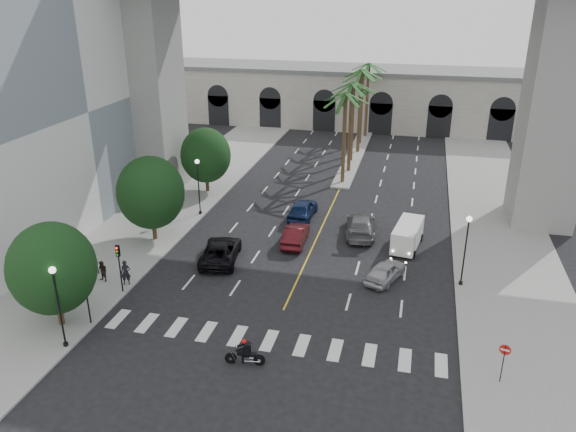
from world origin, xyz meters
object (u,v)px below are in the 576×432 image
object	(u,v)px
lamp_post_left_near	(58,300)
lamp_post_left_far	(198,182)
car_c	(221,251)
car_d	(361,225)
do_not_enter_sign	(504,356)
cargo_van	(407,235)
traffic_signal_far	(119,261)
car_e	(303,209)
traffic_signal_near	(86,290)
lamp_post_right	(466,245)
car_b	(296,235)
pedestrian_b	(102,271)
motorcycle_rider	(246,353)
car_a	(385,271)
pedestrian_a	(126,273)

from	to	relation	value
lamp_post_left_near	lamp_post_left_far	world-z (taller)	same
car_c	car_d	bearing A→B (deg)	-152.76
do_not_enter_sign	cargo_van	bearing A→B (deg)	125.34
traffic_signal_far	car_e	distance (m)	18.61
traffic_signal_near	car_e	world-z (taller)	traffic_signal_near
traffic_signal_near	traffic_signal_far	xyz separation A→B (m)	(0.00, 4.00, 0.00)
lamp_post_left_far	lamp_post_right	distance (m)	24.16
car_b	car_d	xyz separation A→B (m)	(4.95, 3.07, 0.07)
car_c	do_not_enter_sign	bearing A→B (deg)	142.85
traffic_signal_near	do_not_enter_sign	size ratio (longest dim) A/B	1.48
traffic_signal_far	lamp_post_left_far	bearing A→B (deg)	90.40
pedestrian_b	lamp_post_left_far	bearing A→B (deg)	98.43
lamp_post_right	traffic_signal_far	distance (m)	23.62
lamp_post_left_far	motorcycle_rider	xyz separation A→B (m)	(10.75, -19.98, -2.47)
do_not_enter_sign	car_c	bearing A→B (deg)	168.15
car_e	do_not_enter_sign	distance (m)	25.05
lamp_post_right	car_a	distance (m)	5.84
lamp_post_left_far	car_a	distance (m)	19.59
motorcycle_rider	traffic_signal_near	bearing A→B (deg)	164.52
car_c	do_not_enter_sign	world-z (taller)	do_not_enter_sign
traffic_signal_near	pedestrian_b	bearing A→B (deg)	112.26
car_b	do_not_enter_sign	bearing A→B (deg)	132.50
lamp_post_left_near	motorcycle_rider	xyz separation A→B (m)	(10.75, 1.02, -2.47)
lamp_post_right	car_b	world-z (taller)	lamp_post_right
traffic_signal_far	car_b	xyz separation A→B (m)	(9.80, 10.63, -1.73)
car_d	pedestrian_a	bearing A→B (deg)	34.00
lamp_post_left_near	traffic_signal_near	distance (m)	2.60
lamp_post_right	lamp_post_left_near	bearing A→B (deg)	-150.31
car_a	car_b	xyz separation A→B (m)	(-7.64, 4.49, 0.07)
lamp_post_left_far	car_e	bearing A→B (deg)	9.70
lamp_post_left_near	pedestrian_a	size ratio (longest dim) A/B	2.95
car_a	do_not_enter_sign	size ratio (longest dim) A/B	1.69
motorcycle_rider	car_c	distance (m)	13.15
car_b	pedestrian_a	xyz separation A→B (m)	(-10.00, -9.65, 0.28)
traffic_signal_near	motorcycle_rider	bearing A→B (deg)	-7.89
lamp_post_left_near	car_a	xyz separation A→B (m)	(17.54, 12.63, -2.51)
traffic_signal_far	pedestrian_b	distance (m)	2.75
traffic_signal_far	pedestrian_b	size ratio (longest dim) A/B	2.35
car_c	pedestrian_a	bearing A→B (deg)	37.18
car_d	pedestrian_a	world-z (taller)	pedestrian_a
lamp_post_left_far	pedestrian_b	distance (m)	13.86
traffic_signal_far	pedestrian_a	distance (m)	1.76
lamp_post_left_near	pedestrian_b	distance (m)	8.04
cargo_van	pedestrian_a	xyz separation A→B (m)	(-18.91, -10.97, -0.08)
car_b	car_d	bearing A→B (deg)	-150.69
lamp_post_right	pedestrian_b	world-z (taller)	lamp_post_right
lamp_post_left_far	traffic_signal_near	bearing A→B (deg)	-89.69
traffic_signal_near	car_b	bearing A→B (deg)	56.18
car_a	car_b	distance (m)	8.86
lamp_post_left_near	car_b	world-z (taller)	lamp_post_left_near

